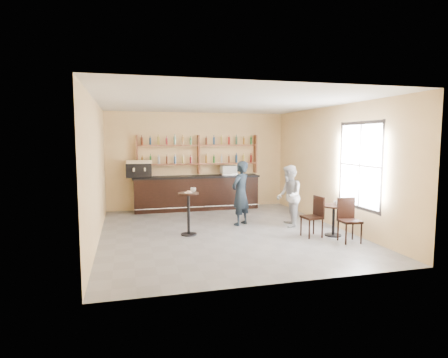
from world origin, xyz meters
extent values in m
plane|color=slate|center=(0.00, 0.00, 0.00)|extent=(7.00, 7.00, 0.00)
plane|color=white|center=(0.00, 0.00, 3.20)|extent=(7.00, 7.00, 0.00)
plane|color=#EAC285|center=(0.00, 3.50, 1.60)|extent=(7.00, 0.00, 7.00)
plane|color=#EAC285|center=(0.00, -3.50, 1.60)|extent=(7.00, 0.00, 7.00)
plane|color=#EAC285|center=(-3.00, 0.00, 1.60)|extent=(0.00, 7.00, 7.00)
plane|color=#EAC285|center=(3.00, 0.00, 1.60)|extent=(0.00, 7.00, 7.00)
plane|color=white|center=(2.99, -1.20, 1.70)|extent=(0.00, 2.00, 2.00)
cube|color=white|center=(-0.92, -0.06, 1.04)|extent=(0.18, 0.18, 0.00)
torus|color=#DA894F|center=(-0.91, -0.07, 1.06)|extent=(0.16, 0.16, 0.04)
imported|color=white|center=(-0.78, 0.04, 1.09)|extent=(0.14, 0.14, 0.11)
imported|color=black|center=(0.63, 0.65, 0.87)|extent=(0.76, 0.71, 1.74)
imported|color=white|center=(2.49, -1.03, 0.80)|extent=(0.14, 0.14, 0.10)
imported|color=#A1A1A6|center=(1.81, 0.14, 0.82)|extent=(0.82, 0.94, 1.64)
camera|label=1|loc=(-2.35, -8.90, 2.32)|focal=30.00mm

